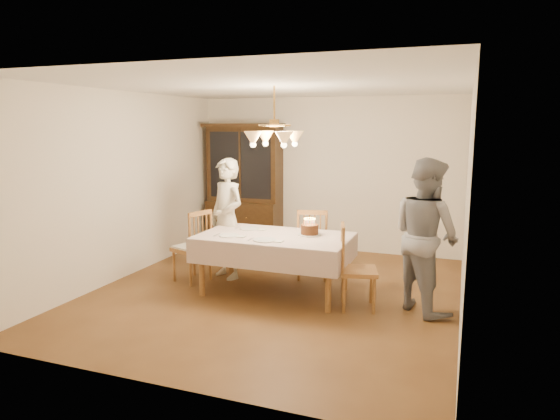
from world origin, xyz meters
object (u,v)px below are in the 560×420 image
at_px(dining_table, 275,241).
at_px(elderly_woman, 227,219).
at_px(china_hutch, 245,188).
at_px(birthday_cake, 310,230).
at_px(chair_far_side, 312,247).

height_order(dining_table, elderly_woman, elderly_woman).
distance_m(dining_table, china_hutch, 2.70).
distance_m(china_hutch, elderly_woman, 1.94).
xyz_separation_m(dining_table, elderly_woman, (-0.87, 0.41, 0.16)).
bearing_deg(birthday_cake, china_hutch, 131.43).
height_order(dining_table, chair_far_side, chair_far_side).
relative_size(china_hutch, elderly_woman, 1.28).
bearing_deg(birthday_cake, dining_table, -158.59).
xyz_separation_m(dining_table, chair_far_side, (0.27, 0.78, -0.24)).
distance_m(china_hutch, birthday_cake, 2.80).
xyz_separation_m(chair_far_side, birthday_cake, (0.14, -0.62, 0.38)).
xyz_separation_m(china_hutch, elderly_woman, (0.57, -1.85, -0.20)).
bearing_deg(chair_far_side, china_hutch, 139.12).
relative_size(china_hutch, chair_far_side, 2.16).
xyz_separation_m(china_hutch, birthday_cake, (1.85, -2.09, -0.22)).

